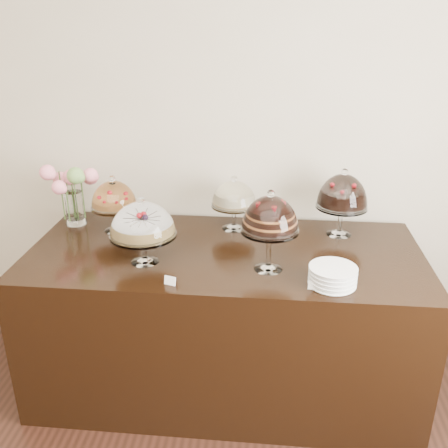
# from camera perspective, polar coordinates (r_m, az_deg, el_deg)

# --- Properties ---
(wall_back) EXTENTS (5.00, 0.04, 3.00)m
(wall_back) POSITION_cam_1_polar(r_m,az_deg,el_deg) (3.16, -3.41, 11.45)
(wall_back) COLOR #C1B69B
(wall_back) RESTS_ON ground
(display_counter) EXTENTS (2.20, 1.00, 0.90)m
(display_counter) POSITION_cam_1_polar(r_m,az_deg,el_deg) (3.03, 0.09, -10.69)
(display_counter) COLOR black
(display_counter) RESTS_ON ground
(cake_stand_sugar_sponge) EXTENTS (0.35, 0.35, 0.37)m
(cake_stand_sugar_sponge) POSITION_cam_1_polar(r_m,az_deg,el_deg) (2.62, -9.30, 0.20)
(cake_stand_sugar_sponge) COLOR white
(cake_stand_sugar_sponge) RESTS_ON display_counter
(cake_stand_choco_layer) EXTENTS (0.30, 0.30, 0.43)m
(cake_stand_choco_layer) POSITION_cam_1_polar(r_m,az_deg,el_deg) (2.49, 5.29, 0.80)
(cake_stand_choco_layer) COLOR white
(cake_stand_choco_layer) RESTS_ON display_counter
(cake_stand_cheesecake) EXTENTS (0.28, 0.28, 0.34)m
(cake_stand_cheesecake) POSITION_cam_1_polar(r_m,az_deg,el_deg) (3.01, 1.16, 3.19)
(cake_stand_cheesecake) COLOR white
(cake_stand_cheesecake) RESTS_ON display_counter
(cake_stand_dark_choco) EXTENTS (0.30, 0.30, 0.41)m
(cake_stand_dark_choco) POSITION_cam_1_polar(r_m,az_deg,el_deg) (2.99, 13.40, 3.36)
(cake_stand_dark_choco) COLOR white
(cake_stand_dark_choco) RESTS_ON display_counter
(cake_stand_fruit_tart) EXTENTS (0.28, 0.28, 0.35)m
(cake_stand_fruit_tart) POSITION_cam_1_polar(r_m,az_deg,el_deg) (3.05, -12.50, 2.99)
(cake_stand_fruit_tart) COLOR white
(cake_stand_fruit_tart) RESTS_ON display_counter
(flower_vase) EXTENTS (0.33, 0.32, 0.40)m
(flower_vase) POSITION_cam_1_polar(r_m,az_deg,el_deg) (3.21, -17.00, 4.06)
(flower_vase) COLOR white
(flower_vase) RESTS_ON display_counter
(plate_stack) EXTENTS (0.23, 0.23, 0.09)m
(plate_stack) POSITION_cam_1_polar(r_m,az_deg,el_deg) (2.49, 12.31, -5.82)
(plate_stack) COLOR white
(plate_stack) RESTS_ON display_counter
(price_card_left) EXTENTS (0.06, 0.03, 0.04)m
(price_card_left) POSITION_cam_1_polar(r_m,az_deg,el_deg) (2.46, -6.19, -6.46)
(price_card_left) COLOR white
(price_card_left) RESTS_ON display_counter
(price_card_right) EXTENTS (0.06, 0.03, 0.04)m
(price_card_right) POSITION_cam_1_polar(r_m,az_deg,el_deg) (2.45, 10.29, -6.93)
(price_card_right) COLOR white
(price_card_right) RESTS_ON display_counter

